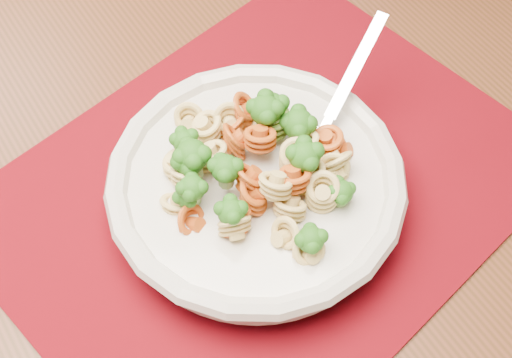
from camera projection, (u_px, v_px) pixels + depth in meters
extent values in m
cube|color=#442916|center=(55.00, 275.00, 1.41)|extent=(4.00, 4.00, 0.01)
cube|color=#552A18|center=(123.00, 142.00, 0.70)|extent=(1.55, 1.32, 0.04)
cube|color=#5D040A|center=(264.00, 189.00, 0.65)|extent=(0.60, 0.57, 0.00)
cylinder|color=beige|center=(256.00, 201.00, 0.63)|extent=(0.11, 0.11, 0.01)
cylinder|color=beige|center=(256.00, 189.00, 0.62)|extent=(0.24, 0.24, 0.03)
torus|color=beige|center=(256.00, 180.00, 0.60)|extent=(0.26, 0.26, 0.02)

